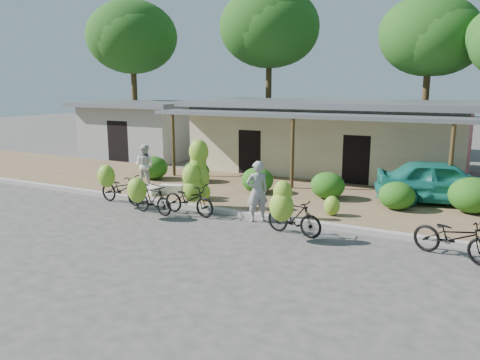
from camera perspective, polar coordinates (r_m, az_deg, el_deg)
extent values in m
plane|color=#3F3D3A|center=(13.12, -3.57, -6.53)|extent=(100.00, 100.00, 0.00)
cube|color=olive|center=(17.42, 4.98, -1.85)|extent=(60.00, 6.00, 0.12)
cube|color=#A8A399|center=(14.77, 0.45, -4.15)|extent=(60.00, 0.25, 0.15)
cube|color=beige|center=(22.75, 10.94, 4.91)|extent=(12.00, 6.00, 3.10)
cube|color=slate|center=(22.63, 11.10, 9.13)|extent=(13.00, 7.00, 0.25)
cube|color=black|center=(20.02, 8.42, 2.84)|extent=(1.40, 0.12, 2.20)
cube|color=slate|center=(18.85, 7.51, 7.84)|extent=(13.00, 2.00, 0.15)
cylinder|color=#503C20|center=(20.84, -8.12, 4.08)|extent=(0.14, 0.14, 2.85)
cylinder|color=#503C20|center=(18.17, 6.40, 3.06)|extent=(0.14, 0.14, 2.85)
cylinder|color=#503C20|center=(16.98, 24.28, 1.54)|extent=(0.14, 0.14, 2.85)
cube|color=gray|center=(27.97, -11.27, 5.87)|extent=(6.00, 5.00, 2.90)
cube|color=slate|center=(27.87, -11.40, 9.09)|extent=(7.00, 6.00, 0.25)
cube|color=black|center=(26.16, -14.61, 4.58)|extent=(1.40, 0.12, 2.20)
cylinder|color=#503C20|center=(30.99, -12.75, 10.53)|extent=(0.36, 0.36, 7.44)
ellipsoid|color=#134110|center=(31.13, -13.02, 16.62)|extent=(5.62, 5.62, 4.50)
ellipsoid|color=#134110|center=(31.71, -13.40, 17.05)|extent=(4.78, 4.78, 3.82)
cylinder|color=#503C20|center=(29.24, 3.51, 11.21)|extent=(0.36, 0.36, 7.91)
ellipsoid|color=#134110|center=(29.44, 3.60, 18.08)|extent=(5.98, 5.98, 4.78)
ellipsoid|color=#134110|center=(29.95, 2.93, 18.55)|extent=(5.08, 5.08, 4.07)
cylinder|color=#503C20|center=(27.33, 21.68, 9.47)|extent=(0.36, 0.36, 6.99)
ellipsoid|color=#134110|center=(27.44, 22.17, 15.95)|extent=(5.19, 5.19, 4.15)
ellipsoid|color=#134110|center=(27.83, 21.22, 16.57)|extent=(4.41, 4.41, 3.53)
ellipsoid|color=#245413|center=(20.29, -10.54, 1.50)|extent=(1.27, 1.15, 0.99)
ellipsoid|color=#245413|center=(19.53, -5.34, 1.07)|extent=(1.11, 1.00, 0.87)
ellipsoid|color=#245413|center=(17.43, 2.14, 0.00)|extent=(1.21, 1.09, 0.95)
ellipsoid|color=#245413|center=(16.76, 10.63, -0.66)|extent=(1.21, 1.09, 0.94)
ellipsoid|color=#245413|center=(15.87, 18.55, -1.83)|extent=(1.15, 1.03, 0.90)
ellipsoid|color=#245413|center=(16.30, 26.50, -1.69)|extent=(1.45, 1.30, 1.13)
imported|color=black|center=(16.77, -14.22, -1.09)|extent=(2.00, 0.85, 1.03)
ellipsoid|color=#7AC130|center=(16.23, -15.98, 0.46)|extent=(0.61, 0.52, 0.77)
imported|color=black|center=(15.20, -10.62, -2.35)|extent=(1.63, 0.62, 0.95)
ellipsoid|color=#7AC130|center=(14.66, -12.45, -1.20)|extent=(0.62, 0.53, 0.78)
imported|color=black|center=(14.93, -6.25, -2.36)|extent=(1.97, 0.83, 1.01)
ellipsoid|color=#7AC130|center=(15.33, -5.13, -1.11)|extent=(0.62, 0.53, 0.77)
ellipsoid|color=#7AC130|center=(15.18, -4.85, 0.37)|extent=(0.63, 0.53, 0.78)
ellipsoid|color=#7AC130|center=(15.16, -5.12, 1.98)|extent=(0.56, 0.48, 0.70)
ellipsoid|color=#7AC130|center=(15.08, -5.06, 3.44)|extent=(0.65, 0.56, 0.82)
ellipsoid|color=#7AC130|center=(15.02, -5.80, -1.17)|extent=(0.65, 0.55, 0.81)
ellipsoid|color=#7AC130|center=(14.96, -5.95, 0.44)|extent=(0.62, 0.52, 0.77)
imported|color=black|center=(12.94, 6.59, -4.48)|extent=(1.76, 0.76, 1.02)
ellipsoid|color=#7AC130|center=(12.29, 5.08, -3.23)|extent=(0.65, 0.56, 0.82)
ellipsoid|color=#7AC130|center=(12.24, 5.24, -1.51)|extent=(0.51, 0.43, 0.64)
imported|color=black|center=(12.23, 24.65, -6.35)|extent=(2.12, 1.34, 1.05)
ellipsoid|color=#7AC130|center=(16.26, -4.43, -1.49)|extent=(0.48, 0.40, 0.60)
ellipsoid|color=#7AC130|center=(16.68, -4.94, -0.95)|extent=(0.58, 0.49, 0.72)
ellipsoid|color=#7AC130|center=(14.64, 11.14, -3.09)|extent=(0.49, 0.42, 0.61)
cube|color=silver|center=(17.64, -8.34, -1.06)|extent=(0.93, 0.66, 0.30)
cube|color=silver|center=(17.58, -10.88, -1.22)|extent=(0.83, 0.61, 0.28)
imported|color=gray|center=(14.04, 2.11, -1.39)|extent=(0.80, 0.79, 1.86)
imported|color=silver|center=(19.03, -11.55, 1.80)|extent=(0.88, 0.73, 1.64)
imported|color=#1A786A|center=(17.19, 23.44, -0.20)|extent=(4.65, 2.82, 1.48)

